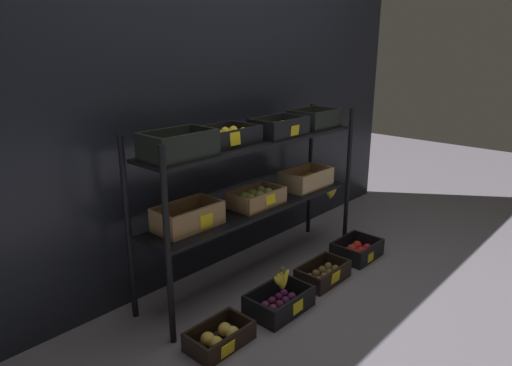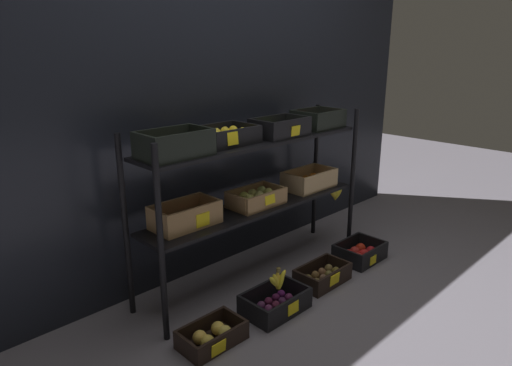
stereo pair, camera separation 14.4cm
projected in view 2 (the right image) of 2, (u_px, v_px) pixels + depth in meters
The scene contains 8 objects.
ground_plane at pixel (256, 274), 2.99m from camera, with size 10.00×10.00×0.00m, color slate.
storefront_wall at pixel (216, 116), 2.95m from camera, with size 4.02×0.12×2.00m, color black.
display_rack at pixel (257, 169), 2.79m from camera, with size 1.74×0.37×1.04m.
crate_ground_apple_gold at pixel (212, 336), 2.28m from camera, with size 0.33×0.21×0.10m.
crate_ground_plum at pixel (275, 304), 2.56m from camera, with size 0.37×0.25×0.12m.
crate_ground_kiwi at pixel (322, 276), 2.87m from camera, with size 0.35×0.21×0.11m.
crate_ground_apple_red at pixel (360, 253), 3.18m from camera, with size 0.33×0.26×0.12m.
banana_bunch_loose at pixel (278, 280), 2.54m from camera, with size 0.16×0.05×0.14m.
Camera 2 is at (-1.88, -1.91, 1.45)m, focal length 31.84 mm.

